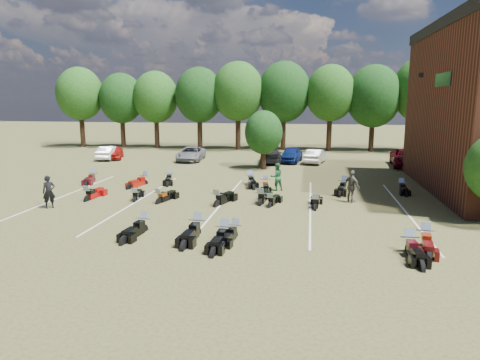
% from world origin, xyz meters
% --- Properties ---
extents(ground, '(160.00, 160.00, 0.00)m').
position_xyz_m(ground, '(0.00, 0.00, 0.00)').
color(ground, brown).
rests_on(ground, ground).
extents(car_0, '(2.69, 4.09, 1.29)m').
position_xyz_m(car_0, '(-17.20, 19.12, 0.65)').
color(car_0, maroon).
rests_on(car_0, ground).
extents(car_1, '(1.89, 4.12, 1.31)m').
position_xyz_m(car_1, '(-17.58, 18.74, 0.66)').
color(car_1, white).
rests_on(car_1, ground).
extents(car_2, '(2.57, 4.95, 1.33)m').
position_xyz_m(car_2, '(-9.39, 19.17, 0.67)').
color(car_2, gray).
rests_on(car_2, ground).
extents(car_3, '(2.25, 4.82, 1.36)m').
position_xyz_m(car_3, '(-1.67, 19.03, 0.68)').
color(car_3, black).
rests_on(car_3, ground).
extents(car_4, '(2.29, 4.39, 1.43)m').
position_xyz_m(car_4, '(0.16, 19.73, 0.71)').
color(car_4, navy).
rests_on(car_4, ground).
extents(car_5, '(2.21, 4.17, 1.31)m').
position_xyz_m(car_5, '(2.42, 19.51, 0.65)').
color(car_5, beige).
rests_on(car_5, ground).
extents(car_6, '(2.98, 5.67, 1.52)m').
position_xyz_m(car_6, '(10.34, 18.70, 0.76)').
color(car_6, '#580510').
rests_on(car_6, ground).
extents(car_7, '(3.39, 5.64, 1.53)m').
position_xyz_m(car_7, '(13.79, 19.04, 0.76)').
color(car_7, '#3C3B40').
rests_on(car_7, ground).
extents(person_black, '(0.78, 0.75, 1.80)m').
position_xyz_m(person_black, '(-12.10, 0.45, 0.90)').
color(person_black, black).
rests_on(person_black, ground).
extents(person_green, '(1.10, 1.02, 1.81)m').
position_xyz_m(person_green, '(-0.20, 6.97, 0.90)').
color(person_green, '#296D3A').
rests_on(person_green, ground).
extents(person_grey, '(1.09, 1.12, 1.88)m').
position_xyz_m(person_grey, '(4.32, 4.45, 0.94)').
color(person_grey, '#555048').
rests_on(person_grey, ground).
extents(motorcycle_1, '(1.00, 2.37, 1.28)m').
position_xyz_m(motorcycle_1, '(-5.41, -2.79, 0.00)').
color(motorcycle_1, black).
rests_on(motorcycle_1, ground).
extents(motorcycle_2, '(0.89, 2.53, 1.39)m').
position_xyz_m(motorcycle_2, '(-2.90, -2.85, 0.00)').
color(motorcycle_2, black).
rests_on(motorcycle_2, ground).
extents(motorcycle_3, '(0.85, 2.40, 1.32)m').
position_xyz_m(motorcycle_3, '(-1.57, -3.49, 0.00)').
color(motorcycle_3, black).
rests_on(motorcycle_3, ground).
extents(motorcycle_4, '(0.95, 2.13, 1.15)m').
position_xyz_m(motorcycle_4, '(-1.22, -2.92, 0.00)').
color(motorcycle_4, black).
rests_on(motorcycle_4, ground).
extents(motorcycle_5, '(0.83, 2.34, 1.29)m').
position_xyz_m(motorcycle_5, '(5.81, -3.60, 0.00)').
color(motorcycle_5, black).
rests_on(motorcycle_5, ground).
extents(motorcycle_6, '(1.15, 2.51, 1.35)m').
position_xyz_m(motorcycle_6, '(6.62, -2.72, 0.00)').
color(motorcycle_6, '#470A0A').
rests_on(motorcycle_6, ground).
extents(motorcycle_7, '(0.87, 2.35, 1.29)m').
position_xyz_m(motorcycle_7, '(-10.91, 2.33, 0.00)').
color(motorcycle_7, maroon).
rests_on(motorcycle_7, ground).
extents(motorcycle_8, '(1.26, 2.33, 1.24)m').
position_xyz_m(motorcycle_8, '(-6.55, 2.42, 0.00)').
color(motorcycle_8, black).
rests_on(motorcycle_8, ground).
extents(motorcycle_9, '(1.03, 2.16, 1.15)m').
position_xyz_m(motorcycle_9, '(-8.10, 2.61, 0.00)').
color(motorcycle_9, black).
rests_on(motorcycle_9, ground).
extents(motorcycle_10, '(1.02, 2.52, 1.37)m').
position_xyz_m(motorcycle_10, '(-0.78, 3.05, 0.00)').
color(motorcycle_10, black).
rests_on(motorcycle_10, ground).
extents(motorcycle_11, '(1.49, 2.58, 1.37)m').
position_xyz_m(motorcycle_11, '(-3.12, 2.34, 0.00)').
color(motorcycle_11, black).
rests_on(motorcycle_11, ground).
extents(motorcycle_12, '(1.08, 2.12, 1.13)m').
position_xyz_m(motorcycle_12, '(-0.20, 2.59, 0.00)').
color(motorcycle_12, black).
rests_on(motorcycle_12, ground).
extents(motorcycle_13, '(0.85, 2.29, 1.25)m').
position_xyz_m(motorcycle_13, '(2.27, 2.45, 0.00)').
color(motorcycle_13, black).
rests_on(motorcycle_13, ground).
extents(motorcycle_14, '(1.13, 2.34, 1.25)m').
position_xyz_m(motorcycle_14, '(-13.52, 7.93, 0.00)').
color(motorcycle_14, '#3D0811').
rests_on(motorcycle_14, ground).
extents(motorcycle_15, '(1.29, 2.38, 1.27)m').
position_xyz_m(motorcycle_15, '(-9.43, 7.42, 0.00)').
color(motorcycle_15, maroon).
rests_on(motorcycle_15, ground).
extents(motorcycle_16, '(1.21, 2.37, 1.26)m').
position_xyz_m(motorcycle_16, '(-8.01, 8.71, 0.00)').
color(motorcycle_16, black).
rests_on(motorcycle_16, ground).
extents(motorcycle_17, '(1.04, 2.33, 1.25)m').
position_xyz_m(motorcycle_17, '(-1.00, 7.44, 0.00)').
color(motorcycle_17, black).
rests_on(motorcycle_17, ground).
extents(motorcycle_18, '(1.38, 2.51, 1.34)m').
position_xyz_m(motorcycle_18, '(-2.17, 8.73, 0.00)').
color(motorcycle_18, black).
rests_on(motorcycle_18, ground).
extents(motorcycle_19, '(1.25, 2.55, 1.36)m').
position_xyz_m(motorcycle_19, '(4.13, 7.56, 0.00)').
color(motorcycle_19, black).
rests_on(motorcycle_19, ground).
extents(motorcycle_20, '(0.69, 2.10, 1.16)m').
position_xyz_m(motorcycle_20, '(7.80, 8.09, 0.00)').
color(motorcycle_20, black).
rests_on(motorcycle_20, ground).
extents(tree_line, '(56.00, 6.00, 9.79)m').
position_xyz_m(tree_line, '(-1.00, 29.00, 6.31)').
color(tree_line, black).
rests_on(tree_line, ground).
extents(young_tree_midfield, '(3.20, 3.20, 4.70)m').
position_xyz_m(young_tree_midfield, '(-2.00, 15.50, 3.09)').
color(young_tree_midfield, black).
rests_on(young_tree_midfield, ground).
extents(parking_lines, '(20.10, 14.00, 0.01)m').
position_xyz_m(parking_lines, '(-3.00, 3.00, 0.01)').
color(parking_lines, silver).
rests_on(parking_lines, ground).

